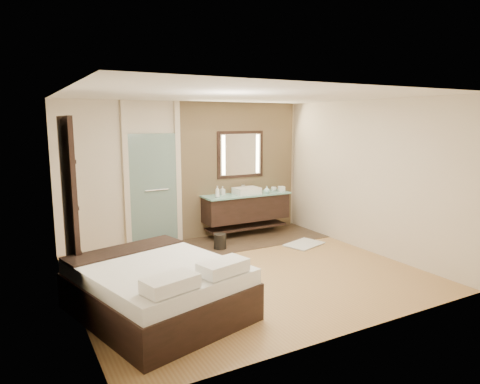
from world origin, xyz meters
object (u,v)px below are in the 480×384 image
bed (158,288)px  mirror_unit (241,154)px  vanity (246,207)px  waste_bin (220,242)px

bed → mirror_unit: bearing=31.6°
vanity → bed: vanity is taller
mirror_unit → bed: mirror_unit is taller
vanity → bed: bearing=-136.0°
bed → waste_bin: bearing=32.9°
mirror_unit → waste_bin: 1.97m
vanity → mirror_unit: bearing=90.0°
vanity → waste_bin: size_ratio=6.49×
waste_bin → mirror_unit: bearing=43.7°
vanity → mirror_unit: 1.10m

